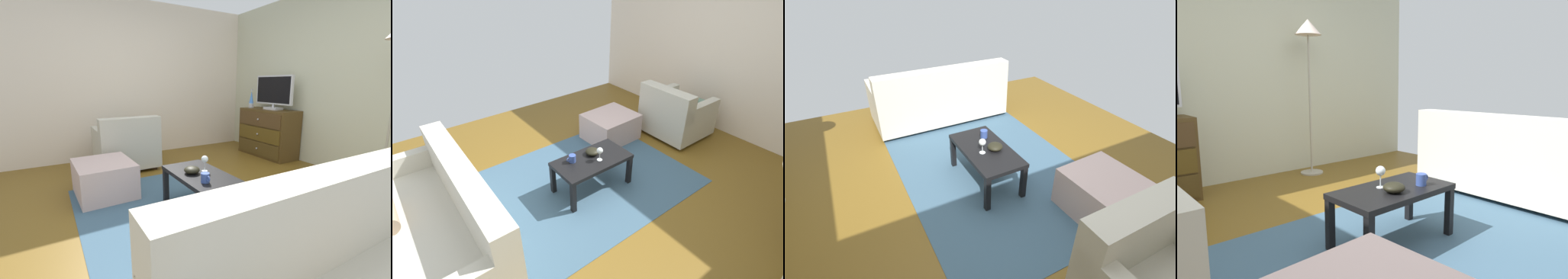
# 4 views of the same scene
# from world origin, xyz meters

# --- Properties ---
(ground_plane) EXTENTS (5.27, 5.17, 0.05)m
(ground_plane) POSITION_xyz_m (0.00, 0.00, -0.03)
(ground_plane) COLOR brown
(wall_accent_rear) EXTENTS (5.27, 0.12, 2.60)m
(wall_accent_rear) POSITION_xyz_m (0.00, 2.34, 1.30)
(wall_accent_rear) COLOR beige
(wall_accent_rear) RESTS_ON ground_plane
(wall_plain_left) EXTENTS (0.12, 5.17, 2.60)m
(wall_plain_left) POSITION_xyz_m (-2.39, 0.00, 1.30)
(wall_plain_left) COLOR beige
(wall_plain_left) RESTS_ON ground_plane
(area_rug) EXTENTS (2.60, 1.90, 0.01)m
(area_rug) POSITION_xyz_m (0.20, -0.20, 0.00)
(area_rug) COLOR #3B596F
(area_rug) RESTS_ON ground_plane
(dresser) EXTENTS (1.01, 0.49, 0.81)m
(dresser) POSITION_xyz_m (-1.11, 2.03, 0.41)
(dresser) COLOR #4B3617
(dresser) RESTS_ON ground_plane
(tv) EXTENTS (0.76, 0.18, 0.57)m
(tv) POSITION_xyz_m (-1.05, 2.06, 1.11)
(tv) COLOR silver
(tv) RESTS_ON dresser
(lava_lamp) EXTENTS (0.09, 0.09, 0.33)m
(lava_lamp) POSITION_xyz_m (-1.51, 1.99, 0.96)
(lava_lamp) COLOR #B7B7BC
(lava_lamp) RESTS_ON dresser
(coffee_table) EXTENTS (0.86, 0.46, 0.40)m
(coffee_table) POSITION_xyz_m (0.12, -0.06, 0.34)
(coffee_table) COLOR black
(coffee_table) RESTS_ON ground_plane
(wine_glass) EXTENTS (0.07, 0.07, 0.16)m
(wine_glass) POSITION_xyz_m (0.07, 0.01, 0.52)
(wine_glass) COLOR silver
(wine_glass) RESTS_ON coffee_table
(mug) EXTENTS (0.11, 0.08, 0.08)m
(mug) POSITION_xyz_m (0.33, -0.14, 0.44)
(mug) COLOR #354E9B
(mug) RESTS_ON coffee_table
(bowl_decorative) EXTENTS (0.15, 0.15, 0.07)m
(bowl_decorative) POSITION_xyz_m (0.06, -0.13, 0.43)
(bowl_decorative) COLOR black
(bowl_decorative) RESTS_ON coffee_table
(armchair) EXTENTS (0.80, 0.83, 0.79)m
(armchair) POSITION_xyz_m (-1.64, -0.29, 0.33)
(armchair) COLOR #332319
(armchair) RESTS_ON ground_plane
(ottoman) EXTENTS (0.72, 0.62, 0.39)m
(ottoman) POSITION_xyz_m (-0.80, -0.78, 0.19)
(ottoman) COLOR #C6A9A5
(ottoman) RESTS_ON ground_plane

